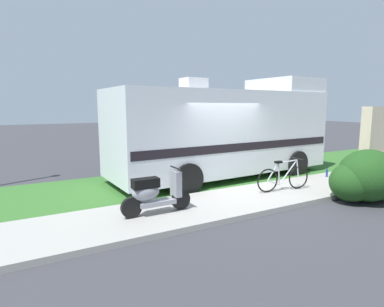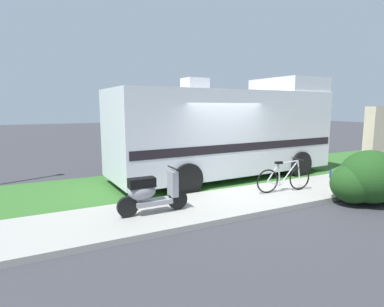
{
  "view_description": "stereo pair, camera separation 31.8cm",
  "coord_description": "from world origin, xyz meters",
  "px_view_note": "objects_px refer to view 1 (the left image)",
  "views": [
    {
      "loc": [
        -5.18,
        -7.22,
        2.4
      ],
      "look_at": [
        -0.97,
        0.3,
        1.1
      ],
      "focal_mm": 29.25,
      "sensor_mm": 36.0,
      "label": 1
    },
    {
      "loc": [
        -4.9,
        -7.37,
        2.4
      ],
      "look_at": [
        -0.97,
        0.3,
        1.1
      ],
      "focal_mm": 29.25,
      "sensor_mm": 36.0,
      "label": 2
    }
  ],
  "objects_px": {
    "pickup_truck_near": "(248,132)",
    "bottle_green": "(327,173)",
    "scooter": "(154,193)",
    "bicycle": "(283,177)",
    "bottle_spare": "(373,178)",
    "motorhome_rv": "(225,130)"
  },
  "relations": [
    {
      "from": "scooter",
      "to": "bottle_green",
      "type": "relative_size",
      "value": 5.3
    },
    {
      "from": "bicycle",
      "to": "pickup_truck_near",
      "type": "distance_m",
      "value": 8.86
    },
    {
      "from": "motorhome_rv",
      "to": "bottle_green",
      "type": "xyz_separation_m",
      "value": [
        2.69,
        -1.97,
        -1.36
      ]
    },
    {
      "from": "pickup_truck_near",
      "to": "bottle_spare",
      "type": "xyz_separation_m",
      "value": [
        -1.68,
        -8.01,
        -0.76
      ]
    },
    {
      "from": "bicycle",
      "to": "bottle_spare",
      "type": "height_order",
      "value": "bicycle"
    },
    {
      "from": "pickup_truck_near",
      "to": "bottle_spare",
      "type": "height_order",
      "value": "pickup_truck_near"
    },
    {
      "from": "bicycle",
      "to": "bottle_spare",
      "type": "bearing_deg",
      "value": -10.88
    },
    {
      "from": "bottle_spare",
      "to": "pickup_truck_near",
      "type": "bearing_deg",
      "value": 78.17
    },
    {
      "from": "bicycle",
      "to": "bottle_green",
      "type": "distance_m",
      "value": 2.55
    },
    {
      "from": "scooter",
      "to": "pickup_truck_near",
      "type": "distance_m",
      "value": 11.4
    },
    {
      "from": "motorhome_rv",
      "to": "scooter",
      "type": "relative_size",
      "value": 4.78
    },
    {
      "from": "bottle_spare",
      "to": "scooter",
      "type": "bearing_deg",
      "value": 175.21
    },
    {
      "from": "pickup_truck_near",
      "to": "bottle_spare",
      "type": "bearing_deg",
      "value": -101.83
    },
    {
      "from": "bicycle",
      "to": "pickup_truck_near",
      "type": "xyz_separation_m",
      "value": [
        4.84,
        7.4,
        0.5
      ]
    },
    {
      "from": "bicycle",
      "to": "bottle_spare",
      "type": "xyz_separation_m",
      "value": [
        3.17,
        -0.61,
        -0.25
      ]
    },
    {
      "from": "motorhome_rv",
      "to": "bottle_green",
      "type": "height_order",
      "value": "motorhome_rv"
    },
    {
      "from": "motorhome_rv",
      "to": "scooter",
      "type": "xyz_separation_m",
      "value": [
        -3.59,
        -2.51,
        -1.03
      ]
    },
    {
      "from": "motorhome_rv",
      "to": "scooter",
      "type": "height_order",
      "value": "motorhome_rv"
    },
    {
      "from": "scooter",
      "to": "bicycle",
      "type": "relative_size",
      "value": 0.96
    },
    {
      "from": "scooter",
      "to": "bottle_spare",
      "type": "height_order",
      "value": "scooter"
    },
    {
      "from": "motorhome_rv",
      "to": "pickup_truck_near",
      "type": "height_order",
      "value": "motorhome_rv"
    },
    {
      "from": "pickup_truck_near",
      "to": "bottle_green",
      "type": "relative_size",
      "value": 17.98
    }
  ]
}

